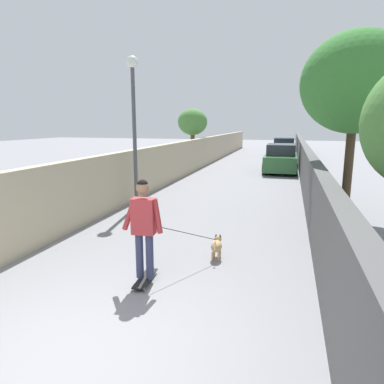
% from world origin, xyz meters
% --- Properties ---
extents(ground_plane, '(80.00, 80.00, 0.00)m').
position_xyz_m(ground_plane, '(14.00, 0.00, 0.00)').
color(ground_plane, gray).
extents(wall_left, '(48.00, 0.30, 1.76)m').
position_xyz_m(wall_left, '(12.00, 2.99, 0.88)').
color(wall_left, tan).
rests_on(wall_left, ground).
extents(fence_right, '(48.00, 0.30, 1.65)m').
position_xyz_m(fence_right, '(12.00, -2.99, 0.82)').
color(fence_right, '#4C4C4C').
rests_on(fence_right, ground).
extents(tree_left_near, '(1.92, 1.92, 3.60)m').
position_xyz_m(tree_left_near, '(19.00, 3.89, 2.71)').
color(tree_left_near, brown).
rests_on(tree_left_near, ground).
extents(tree_right_far, '(2.91, 2.91, 5.10)m').
position_xyz_m(tree_right_far, '(7.50, -3.91, 3.73)').
color(tree_right_far, '#473523').
rests_on(tree_right_far, ground).
extents(lamp_post, '(0.36, 0.36, 4.68)m').
position_xyz_m(lamp_post, '(7.08, 2.44, 3.17)').
color(lamp_post, '#4C4C51').
rests_on(lamp_post, ground).
extents(skateboard, '(0.81, 0.26, 0.08)m').
position_xyz_m(skateboard, '(2.09, -0.02, 0.07)').
color(skateboard, black).
rests_on(skateboard, ground).
extents(person_skateboarder, '(0.25, 0.71, 1.70)m').
position_xyz_m(person_skateboarder, '(2.09, -0.02, 1.08)').
color(person_skateboarder, '#333859').
rests_on(person_skateboarder, skateboard).
extents(dog, '(1.67, 1.09, 1.06)m').
position_xyz_m(dog, '(3.47, -0.97, 0.28)').
color(dog, tan).
rests_on(dog, ground).
extents(car_near, '(3.98, 1.80, 1.54)m').
position_xyz_m(car_near, '(16.77, -1.84, 0.71)').
color(car_near, '#336B38').
rests_on(car_near, ground).
extents(car_far, '(3.97, 1.80, 1.54)m').
position_xyz_m(car_far, '(25.38, -1.84, 0.71)').
color(car_far, navy).
rests_on(car_far, ground).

